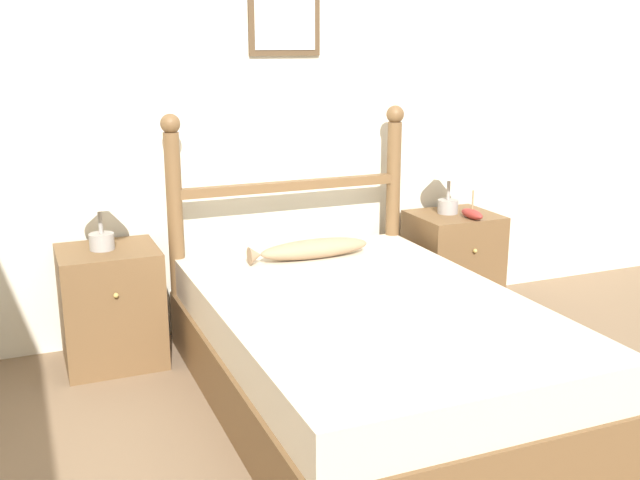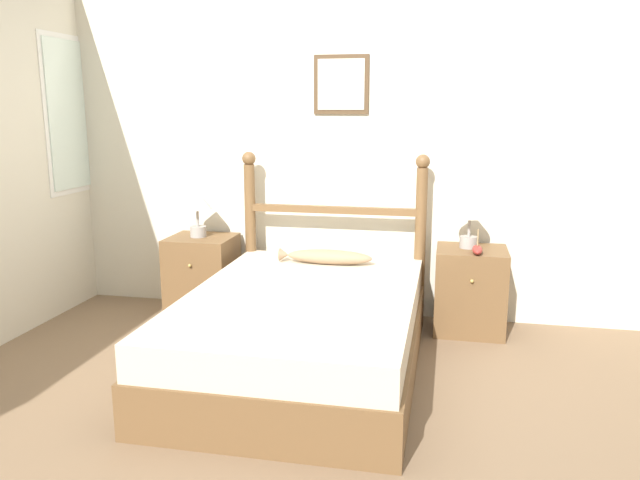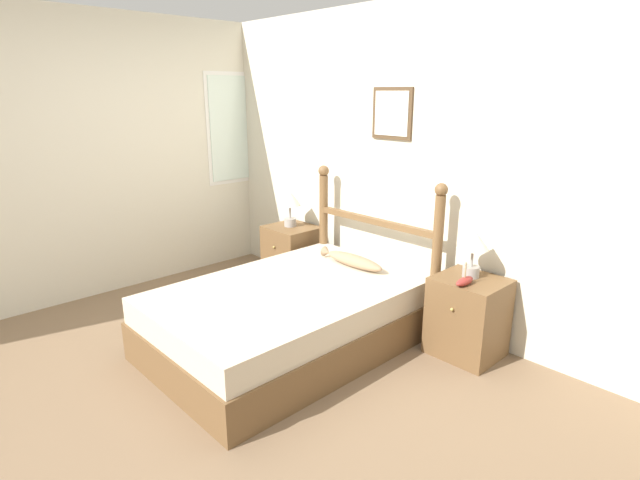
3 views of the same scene
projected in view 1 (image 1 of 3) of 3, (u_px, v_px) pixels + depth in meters
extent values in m
plane|color=#7A6047|center=(453.00, 463.00, 2.85)|extent=(16.00, 16.00, 0.00)
cube|color=beige|center=(291.00, 95.00, 4.07)|extent=(6.40, 0.06, 2.55)
cube|color=#4C3823|center=(284.00, 15.00, 3.91)|extent=(0.39, 0.02, 0.41)
cube|color=beige|center=(285.00, 15.00, 3.90)|extent=(0.33, 0.01, 0.35)
cube|color=brown|center=(367.00, 371.00, 3.32)|extent=(1.33, 1.99, 0.28)
cube|color=beige|center=(368.00, 320.00, 3.26)|extent=(1.29, 1.95, 0.19)
cylinder|color=brown|center=(176.00, 242.00, 3.83)|extent=(0.08, 0.08, 1.12)
sphere|color=brown|center=(170.00, 124.00, 3.68)|extent=(0.10, 0.10, 0.10)
cylinder|color=brown|center=(392.00, 220.00, 4.30)|extent=(0.08, 0.08, 1.12)
sphere|color=brown|center=(395.00, 114.00, 4.14)|extent=(0.10, 0.10, 0.10)
cube|color=brown|center=(290.00, 186.00, 4.00)|extent=(1.25, 0.06, 0.05)
cube|color=brown|center=(111.00, 306.00, 3.68)|extent=(0.47, 0.43, 0.59)
sphere|color=tan|center=(116.00, 295.00, 3.45)|extent=(0.02, 0.02, 0.02)
cube|color=brown|center=(452.00, 262.00, 4.41)|extent=(0.47, 0.43, 0.59)
sphere|color=tan|center=(475.00, 251.00, 4.18)|extent=(0.02, 0.02, 0.02)
cylinder|color=gray|center=(102.00, 241.00, 3.59)|extent=(0.12, 0.12, 0.08)
cylinder|color=gray|center=(100.00, 220.00, 3.57)|extent=(0.02, 0.02, 0.13)
cone|color=beige|center=(98.00, 192.00, 3.53)|extent=(0.22, 0.22, 0.14)
cylinder|color=gray|center=(448.00, 207.00, 4.35)|extent=(0.12, 0.12, 0.08)
cylinder|color=gray|center=(449.00, 189.00, 4.32)|extent=(0.02, 0.02, 0.13)
cone|color=beige|center=(450.00, 165.00, 4.29)|extent=(0.22, 0.22, 0.14)
ellipsoid|color=maroon|center=(472.00, 214.00, 4.22)|extent=(0.07, 0.19, 0.05)
cylinder|color=#997F56|center=(473.00, 200.00, 4.20)|extent=(0.01, 0.01, 0.11)
ellipsoid|color=#997A5B|center=(315.00, 249.00, 3.83)|extent=(0.59, 0.13, 0.10)
cone|color=#997A5B|center=(255.00, 255.00, 3.71)|extent=(0.06, 0.09, 0.09)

